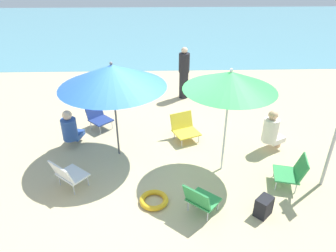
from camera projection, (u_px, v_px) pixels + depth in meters
name	position (u px, v px, depth m)	size (l,w,h in m)	color
ground_plane	(155.00, 159.00, 6.69)	(40.00, 40.00, 0.00)	#CCB789
sea_water	(156.00, 27.00, 18.69)	(40.00, 16.00, 0.01)	#5693A3
umbrella_blue	(112.00, 76.00, 5.99)	(2.13, 2.13, 2.08)	#4C4C51
umbrella_green	(230.00, 81.00, 5.46)	(1.69, 1.69, 2.14)	silver
beach_chair_a	(98.00, 117.00, 7.74)	(0.72, 0.72, 0.58)	navy
beach_chair_b	(184.00, 127.00, 7.29)	(0.73, 0.75, 0.60)	gold
beach_chair_c	(293.00, 171.00, 5.76)	(0.64, 0.64, 0.62)	#33934C
beach_chair_d	(67.00, 174.00, 5.68)	(0.73, 0.72, 0.62)	white
beach_chair_e	(200.00, 199.00, 5.12)	(0.69, 0.69, 0.62)	#33934C
person_a	(184.00, 73.00, 9.18)	(0.32, 0.32, 1.55)	black
person_b	(272.00, 131.00, 6.75)	(0.56, 0.48, 0.99)	silver
person_c	(71.00, 129.00, 6.95)	(0.42, 0.56, 0.90)	#2D519E
swim_ring	(154.00, 200.00, 5.49)	(0.52, 0.52, 0.10)	yellow
beach_bag	(264.00, 207.00, 5.17)	(0.29, 0.21, 0.35)	black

